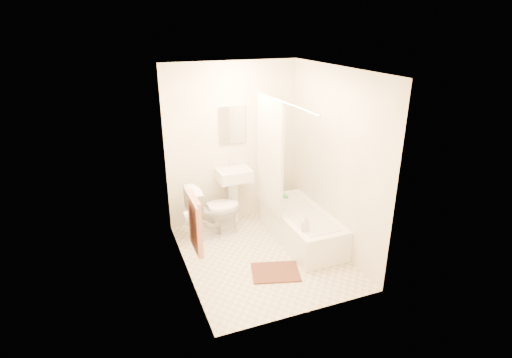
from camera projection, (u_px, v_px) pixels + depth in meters
name	position (u px, v px, depth m)	size (l,w,h in m)	color
floor	(263.00, 255.00, 5.30)	(2.40, 2.40, 0.00)	beige
ceiling	(264.00, 69.00, 4.42)	(2.40, 2.40, 0.00)	white
wall_back	(233.00, 144.00, 5.90)	(2.00, 0.02, 2.40)	beige
wall_left	(182.00, 182.00, 4.52)	(0.02, 2.40, 2.40)	beige
wall_right	(334.00, 161.00, 5.20)	(0.02, 2.40, 2.40)	beige
mirror	(233.00, 125.00, 5.77)	(0.40, 0.03, 0.55)	white
curtain_rod	(284.00, 102.00, 4.75)	(0.03, 0.03, 1.70)	silver
shower_curtain	(270.00, 155.00, 5.39)	(0.04, 0.80, 1.55)	silver
towel_bar	(191.00, 198.00, 4.35)	(0.02, 0.02, 0.60)	silver
towel	(195.00, 223.00, 4.48)	(0.06, 0.45, 0.66)	#CC7266
toilet_paper	(189.00, 216.00, 4.83)	(0.12, 0.12, 0.11)	white
toilet	(214.00, 210.00, 5.71)	(0.43, 0.77, 0.76)	white
sink	(234.00, 193.00, 6.03)	(0.48, 0.39, 0.95)	white
bathtub	(301.00, 226.00, 5.62)	(0.66, 1.51, 0.43)	white
bath_mat	(276.00, 272.00, 4.93)	(0.58, 0.44, 0.02)	#4A1F1A
soap_bottle	(305.00, 223.00, 5.02)	(0.09, 0.10, 0.21)	silver
scrub_brush	(283.00, 195.00, 6.04)	(0.07, 0.22, 0.04)	green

